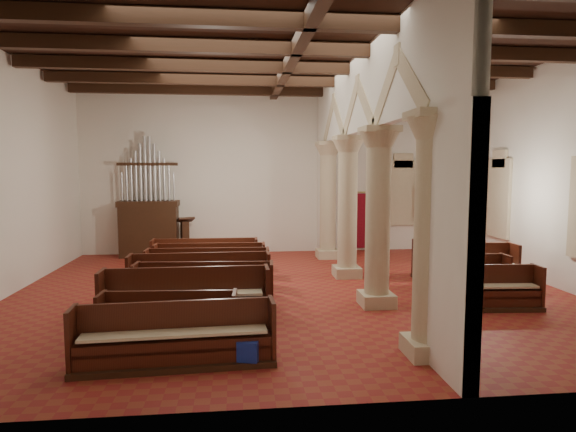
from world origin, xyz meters
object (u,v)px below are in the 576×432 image
at_px(processional_banner, 432,232).
at_px(aisle_pew_0, 499,294).
at_px(pipe_organ, 149,218).
at_px(lectern, 185,239).
at_px(nave_pew_0, 176,346).

bearing_deg(processional_banner, aisle_pew_0, -109.30).
bearing_deg(pipe_organ, aisle_pew_0, -40.00).
bearing_deg(lectern, processional_banner, -28.27).
bearing_deg(processional_banner, nave_pew_0, -140.16).
relative_size(pipe_organ, nave_pew_0, 1.38).
bearing_deg(aisle_pew_0, pipe_organ, 143.91).
distance_m(lectern, nave_pew_0, 9.98).
bearing_deg(processional_banner, pipe_organ, 166.64).
bearing_deg(lectern, pipe_organ, 155.25).
distance_m(pipe_organ, processional_banner, 10.26).
xyz_separation_m(pipe_organ, nave_pew_0, (2.14, -9.97, -1.04)).
relative_size(lectern, nave_pew_0, 0.45).
height_order(lectern, processional_banner, processional_banner).
height_order(pipe_organ, aisle_pew_0, pipe_organ).
bearing_deg(lectern, nave_pew_0, -108.12).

